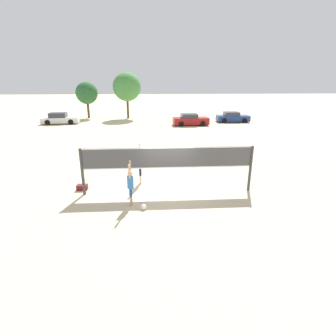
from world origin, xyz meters
TOP-DOWN VIEW (x-y plane):
  - ground_plane at (0.00, 0.00)m, footprint 200.00×200.00m
  - volleyball_net at (0.00, 0.00)m, footprint 8.44×0.14m
  - player_spiker at (-1.75, -1.33)m, footprint 0.28×0.69m
  - player_blocker at (-1.42, 1.29)m, footprint 0.28×0.71m
  - volleyball at (-1.19, -1.80)m, footprint 0.24×0.24m
  - gear_bag at (-4.40, 0.59)m, footprint 0.53×0.34m
  - parked_car_near at (-12.58, 22.94)m, footprint 4.73×2.14m
  - parked_car_mid at (4.19, 20.68)m, footprint 4.47×2.13m
  - parked_car_far at (10.31, 23.11)m, footprint 4.38×2.13m
  - tree_left_cluster at (-4.15, 27.61)m, footprint 4.03×4.03m
  - tree_right_cluster at (-10.08, 28.35)m, footprint 3.16×3.16m

SIDE VIEW (x-z plane):
  - ground_plane at x=0.00m, z-range 0.00..0.00m
  - volleyball at x=-1.19m, z-range 0.00..0.24m
  - gear_bag at x=-4.40m, z-range 0.00..0.28m
  - parked_car_far at x=10.31m, z-range -0.06..1.27m
  - parked_car_near at x=-12.58m, z-range -0.08..1.35m
  - parked_car_mid at x=4.19m, z-range -0.06..1.36m
  - player_spiker at x=-1.75m, z-range 0.05..2.07m
  - player_blocker at x=-1.42m, z-range 0.06..2.22m
  - volleyball_net at x=0.00m, z-range 0.44..2.78m
  - tree_right_cluster at x=-10.08m, z-range 1.00..6.20m
  - tree_left_cluster at x=-4.15m, z-range 1.23..7.73m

